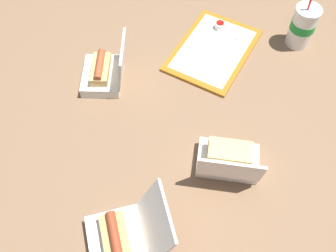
{
  "coord_description": "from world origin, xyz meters",
  "views": [
    {
      "loc": [
        0.63,
        0.19,
        1.05
      ],
      "look_at": [
        0.02,
        -0.02,
        0.05
      ],
      "focal_mm": 40.0,
      "sensor_mm": 36.0,
      "label": 1
    }
  ],
  "objects_px": {
    "food_tray": "(213,50)",
    "clamshell_sandwich_corner": "(228,159)",
    "clamshell_hotdog_right": "(121,239)",
    "ketchup_cup": "(220,25)",
    "plastic_fork": "(239,42)",
    "soda_cup_center": "(303,26)",
    "clamshell_hotdog_back": "(104,72)"
  },
  "relations": [
    {
      "from": "clamshell_sandwich_corner",
      "to": "clamshell_hotdog_back",
      "type": "height_order",
      "value": "clamshell_hotdog_back"
    },
    {
      "from": "soda_cup_center",
      "to": "food_tray",
      "type": "bearing_deg",
      "value": -62.79
    },
    {
      "from": "clamshell_hotdog_right",
      "to": "plastic_fork",
      "type": "bearing_deg",
      "value": 171.46
    },
    {
      "from": "clamshell_sandwich_corner",
      "to": "soda_cup_center",
      "type": "height_order",
      "value": "soda_cup_center"
    },
    {
      "from": "food_tray",
      "to": "clamshell_hotdog_back",
      "type": "relative_size",
      "value": 1.93
    },
    {
      "from": "plastic_fork",
      "to": "soda_cup_center",
      "type": "height_order",
      "value": "soda_cup_center"
    },
    {
      "from": "ketchup_cup",
      "to": "plastic_fork",
      "type": "relative_size",
      "value": 0.36
    },
    {
      "from": "plastic_fork",
      "to": "soda_cup_center",
      "type": "bearing_deg",
      "value": 89.31
    },
    {
      "from": "clamshell_sandwich_corner",
      "to": "soda_cup_center",
      "type": "xyz_separation_m",
      "value": [
        -0.61,
        0.12,
        0.04
      ]
    },
    {
      "from": "ketchup_cup",
      "to": "plastic_fork",
      "type": "distance_m",
      "value": 0.11
    },
    {
      "from": "clamshell_sandwich_corner",
      "to": "food_tray",
      "type": "bearing_deg",
      "value": -159.61
    },
    {
      "from": "soda_cup_center",
      "to": "plastic_fork",
      "type": "bearing_deg",
      "value": -67.61
    },
    {
      "from": "plastic_fork",
      "to": "clamshell_sandwich_corner",
      "type": "distance_m",
      "value": 0.53
    },
    {
      "from": "clamshell_hotdog_back",
      "to": "soda_cup_center",
      "type": "distance_m",
      "value": 0.75
    },
    {
      "from": "food_tray",
      "to": "clamshell_sandwich_corner",
      "type": "distance_m",
      "value": 0.49
    },
    {
      "from": "ketchup_cup",
      "to": "clamshell_sandwich_corner",
      "type": "bearing_deg",
      "value": 17.11
    },
    {
      "from": "ketchup_cup",
      "to": "clamshell_hotdog_right",
      "type": "bearing_deg",
      "value": -2.24
    },
    {
      "from": "food_tray",
      "to": "clamshell_hotdog_right",
      "type": "height_order",
      "value": "clamshell_hotdog_right"
    },
    {
      "from": "clamshell_hotdog_right",
      "to": "clamshell_hotdog_back",
      "type": "relative_size",
      "value": 1.32
    },
    {
      "from": "food_tray",
      "to": "clamshell_sandwich_corner",
      "type": "xyz_separation_m",
      "value": [
        0.46,
        0.17,
        0.04
      ]
    },
    {
      "from": "clamshell_sandwich_corner",
      "to": "soda_cup_center",
      "type": "bearing_deg",
      "value": 168.49
    },
    {
      "from": "food_tray",
      "to": "soda_cup_center",
      "type": "height_order",
      "value": "soda_cup_center"
    },
    {
      "from": "clamshell_hotdog_right",
      "to": "clamshell_sandwich_corner",
      "type": "bearing_deg",
      "value": 146.91
    },
    {
      "from": "clamshell_hotdog_back",
      "to": "clamshell_hotdog_right",
      "type": "bearing_deg",
      "value": 28.87
    },
    {
      "from": "food_tray",
      "to": "plastic_fork",
      "type": "height_order",
      "value": "plastic_fork"
    },
    {
      "from": "soda_cup_center",
      "to": "ketchup_cup",
      "type": "bearing_deg",
      "value": -84.24
    },
    {
      "from": "plastic_fork",
      "to": "soda_cup_center",
      "type": "xyz_separation_m",
      "value": [
        -0.09,
        0.21,
        0.07
      ]
    },
    {
      "from": "food_tray",
      "to": "plastic_fork",
      "type": "bearing_deg",
      "value": 127.55
    },
    {
      "from": "clamshell_sandwich_corner",
      "to": "clamshell_hotdog_back",
      "type": "xyz_separation_m",
      "value": [
        -0.19,
        -0.5,
        -0.0
      ]
    },
    {
      "from": "ketchup_cup",
      "to": "food_tray",
      "type": "bearing_deg",
      "value": 3.78
    },
    {
      "from": "ketchup_cup",
      "to": "clamshell_hotdog_back",
      "type": "xyz_separation_m",
      "value": [
        0.38,
        -0.32,
        0.01
      ]
    },
    {
      "from": "clamshell_hotdog_back",
      "to": "soda_cup_center",
      "type": "height_order",
      "value": "soda_cup_center"
    }
  ]
}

